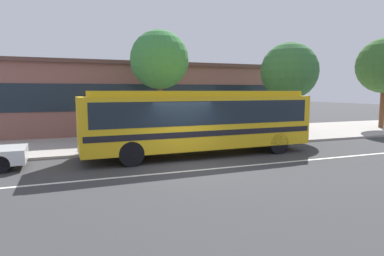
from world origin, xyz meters
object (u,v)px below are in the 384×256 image
(bus_stop_sign, at_px, (256,114))
(street_tree_mid_block, at_px, (289,72))
(street_tree_near_stop, at_px, (159,60))
(pedestrian_walking_along_curb, at_px, (261,120))
(pedestrian_waiting_near_sign, at_px, (100,127))
(pedestrian_standing_by_tree, at_px, (157,128))
(transit_bus, at_px, (200,118))

(bus_stop_sign, bearing_deg, street_tree_mid_block, 25.92)
(street_tree_near_stop, bearing_deg, pedestrian_walking_along_curb, -10.27)
(pedestrian_waiting_near_sign, distance_m, street_tree_near_stop, 5.12)
(pedestrian_standing_by_tree, height_order, street_tree_near_stop, street_tree_near_stop)
(transit_bus, xyz_separation_m, pedestrian_waiting_near_sign, (-4.14, 3.54, -0.64))
(street_tree_near_stop, bearing_deg, transit_bus, -81.72)
(pedestrian_waiting_near_sign, xyz_separation_m, street_tree_near_stop, (3.48, 1.02, 3.61))
(pedestrian_waiting_near_sign, bearing_deg, bus_stop_sign, -11.86)
(pedestrian_waiting_near_sign, relative_size, pedestrian_standing_by_tree, 0.99)
(transit_bus, xyz_separation_m, bus_stop_sign, (4.08, 1.81, -0.01))
(pedestrian_walking_along_curb, relative_size, street_tree_near_stop, 0.28)
(pedestrian_standing_by_tree, bearing_deg, transit_bus, -54.28)
(transit_bus, distance_m, pedestrian_walking_along_curb, 6.49)
(transit_bus, relative_size, pedestrian_standing_by_tree, 6.39)
(pedestrian_walking_along_curb, distance_m, street_tree_near_stop, 7.16)
(bus_stop_sign, bearing_deg, pedestrian_walking_along_curb, 49.84)
(pedestrian_standing_by_tree, xyz_separation_m, street_tree_near_stop, (0.81, 2.52, 3.60))
(pedestrian_standing_by_tree, height_order, bus_stop_sign, bus_stop_sign)
(pedestrian_waiting_near_sign, xyz_separation_m, bus_stop_sign, (8.22, -1.73, 0.63))
(pedestrian_standing_by_tree, distance_m, street_tree_near_stop, 4.47)
(pedestrian_standing_by_tree, bearing_deg, street_tree_near_stop, 72.24)
(pedestrian_walking_along_curb, bearing_deg, transit_bus, -147.71)
(pedestrian_walking_along_curb, height_order, street_tree_mid_block, street_tree_mid_block)
(pedestrian_waiting_near_sign, bearing_deg, transit_bus, -40.50)
(pedestrian_standing_by_tree, bearing_deg, pedestrian_walking_along_curb, 11.48)
(pedestrian_standing_by_tree, xyz_separation_m, bus_stop_sign, (5.55, -0.23, 0.62))
(bus_stop_sign, bearing_deg, pedestrian_waiting_near_sign, 168.14)
(pedestrian_waiting_near_sign, height_order, street_tree_near_stop, street_tree_near_stop)
(transit_bus, bearing_deg, street_tree_near_stop, 98.28)
(transit_bus, distance_m, pedestrian_waiting_near_sign, 5.49)
(pedestrian_waiting_near_sign, xyz_separation_m, pedestrian_standing_by_tree, (2.67, -1.49, 0.01))
(pedestrian_standing_by_tree, relative_size, bus_stop_sign, 0.67)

